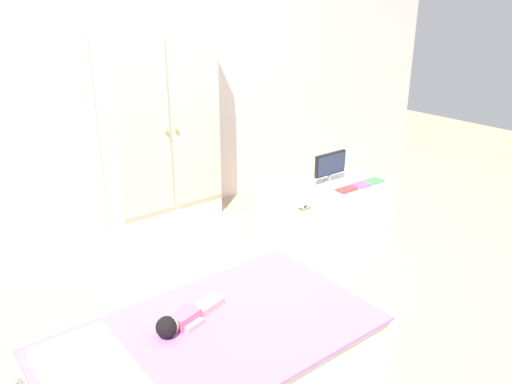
# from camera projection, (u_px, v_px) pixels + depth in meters

# --- Properties ---
(ground_plane) EXTENTS (10.00, 10.00, 0.02)m
(ground_plane) POSITION_uv_depth(u_px,v_px,m) (283.00, 302.00, 3.02)
(ground_plane) COLOR tan
(back_wall) EXTENTS (6.40, 0.05, 2.70)m
(back_wall) POSITION_uv_depth(u_px,v_px,m) (144.00, 45.00, 3.68)
(back_wall) COLOR silver
(back_wall) RESTS_ON ground_plane
(bed) EXTENTS (1.47, 0.85, 0.30)m
(bed) POSITION_uv_depth(u_px,v_px,m) (214.00, 360.00, 2.31)
(bed) COLOR white
(bed) RESTS_ON ground_plane
(pillow) EXTENTS (0.32, 0.61, 0.06)m
(pillow) POSITION_uv_depth(u_px,v_px,m) (94.00, 381.00, 1.93)
(pillow) COLOR white
(pillow) RESTS_ON bed
(doll) EXTENTS (0.39, 0.17, 0.10)m
(doll) POSITION_uv_depth(u_px,v_px,m) (179.00, 321.00, 2.27)
(doll) COLOR #D6668E
(doll) RESTS_ON bed
(wardrobe) EXTENTS (0.88, 0.27, 1.55)m
(wardrobe) POSITION_uv_depth(u_px,v_px,m) (163.00, 127.00, 3.78)
(wardrobe) COLOR white
(wardrobe) RESTS_ON ground_plane
(tv_stand) EXTENTS (0.92, 0.48, 0.42)m
(tv_stand) POSITION_uv_depth(u_px,v_px,m) (327.00, 215.00, 3.67)
(tv_stand) COLOR silver
(tv_stand) RESTS_ON ground_plane
(tv_monitor) EXTENTS (0.29, 0.10, 0.22)m
(tv_monitor) POSITION_uv_depth(u_px,v_px,m) (330.00, 165.00, 3.66)
(tv_monitor) COLOR #99999E
(tv_monitor) RESTS_ON tv_stand
(rocking_horse_toy) EXTENTS (0.09, 0.04, 0.11)m
(rocking_horse_toy) POSITION_uv_depth(u_px,v_px,m) (305.00, 202.00, 3.23)
(rocking_horse_toy) COLOR #8E6642
(rocking_horse_toy) RESTS_ON tv_stand
(book_red) EXTENTS (0.15, 0.08, 0.01)m
(book_red) POSITION_uv_depth(u_px,v_px,m) (346.00, 190.00, 3.55)
(book_red) COLOR #CC3838
(book_red) RESTS_ON tv_stand
(book_purple) EXTENTS (0.12, 0.10, 0.01)m
(book_purple) POSITION_uv_depth(u_px,v_px,m) (362.00, 185.00, 3.64)
(book_purple) COLOR #8E51B2
(book_purple) RESTS_ON tv_stand
(book_green) EXTENTS (0.14, 0.10, 0.01)m
(book_green) POSITION_uv_depth(u_px,v_px,m) (373.00, 181.00, 3.71)
(book_green) COLOR #429E51
(book_green) RESTS_ON tv_stand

